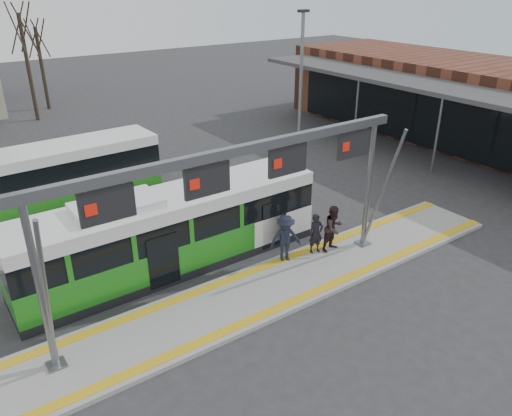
{
  "coord_description": "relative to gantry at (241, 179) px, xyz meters",
  "views": [
    {
      "loc": [
        -8.14,
        -11.58,
        9.91
      ],
      "look_at": [
        2.15,
        3.0,
        1.6
      ],
      "focal_mm": 35.0,
      "sensor_mm": 36.0,
      "label": 1
    }
  ],
  "objects": [
    {
      "name": "tactile_main",
      "position": [
        0.35,
        -0.25,
        -4.14
      ],
      "size": [
        22.0,
        2.65,
        0.02
      ],
      "color": "gold",
      "rests_on": "platform_main"
    },
    {
      "name": "tree_left",
      "position": [
        0.11,
        28.1,
        2.24
      ],
      "size": [
        1.4,
        1.4,
        8.63
      ],
      "color": "#382B21",
      "rests_on": "ground"
    },
    {
      "name": "passenger_b",
      "position": [
        4.54,
        0.43,
        -3.23
      ],
      "size": [
        0.97,
        0.79,
        1.85
      ],
      "primitive_type": "imported",
      "rotation": [
        0.0,
        0.0,
        0.11
      ],
      "color": "#2D1F1E",
      "rests_on": "platform_main"
    },
    {
      "name": "ground",
      "position": [
        0.35,
        -0.25,
        -4.3
      ],
      "size": [
        120.0,
        120.0,
        0.0
      ],
      "primitive_type": "plane",
      "color": "#2D2D30",
      "rests_on": "ground"
    },
    {
      "name": "station_building",
      "position": [
        22.17,
        3.74,
        -1.76
      ],
      "size": [
        11.5,
        32.0,
        5.0
      ],
      "color": "brown",
      "rests_on": "ground"
    },
    {
      "name": "lamp_east",
      "position": [
        7.12,
        5.75,
        0.25
      ],
      "size": [
        0.5,
        0.25,
        8.62
      ],
      "color": "slate",
      "rests_on": "ground"
    },
    {
      "name": "tree_mid",
      "position": [
        1.76,
        31.31,
        1.18
      ],
      "size": [
        1.4,
        1.4,
        7.22
      ],
      "color": "#382B21",
      "rests_on": "ground"
    },
    {
      "name": "gantry",
      "position": [
        0.0,
        0.0,
        0.0
      ],
      "size": [
        13.0,
        1.68,
        5.2
      ],
      "color": "slate",
      "rests_on": "platform_main"
    },
    {
      "name": "platform_main",
      "position": [
        0.35,
        -0.25,
        -4.22
      ],
      "size": [
        22.0,
        3.0,
        0.15
      ],
      "primitive_type": "cube",
      "color": "gray",
      "rests_on": "ground"
    },
    {
      "name": "passenger_a",
      "position": [
        3.86,
        0.67,
        -3.35
      ],
      "size": [
        0.65,
        0.5,
        1.59
      ],
      "primitive_type": "imported",
      "rotation": [
        0.0,
        0.0,
        -0.22
      ],
      "color": "black",
      "rests_on": "platform_main"
    },
    {
      "name": "passenger_c",
      "position": [
        2.5,
        0.85,
        -3.22
      ],
      "size": [
        1.36,
        1.05,
        1.85
      ],
      "primitive_type": "imported",
      "rotation": [
        0.0,
        0.0,
        -0.34
      ],
      "color": "#1A1F2F",
      "rests_on": "platform_main"
    },
    {
      "name": "platform_second",
      "position": [
        -3.65,
        7.75,
        -4.22
      ],
      "size": [
        20.0,
        3.0,
        0.15
      ],
      "primitive_type": "cube",
      "color": "gray",
      "rests_on": "ground"
    },
    {
      "name": "hero_bus",
      "position": [
        -1.02,
        3.14,
        -2.86
      ],
      "size": [
        11.48,
        2.55,
        3.15
      ],
      "rotation": [
        0.0,
        0.0,
        0.01
      ],
      "color": "black",
      "rests_on": "ground"
    },
    {
      "name": "bg_bus_green",
      "position": [
        -3.86,
        11.26,
        -2.89
      ],
      "size": [
        11.52,
        2.83,
        2.86
      ],
      "rotation": [
        0.0,
        0.0,
        0.04
      ],
      "color": "black",
      "rests_on": "ground"
    },
    {
      "name": "tactile_second",
      "position": [
        -3.65,
        8.9,
        -4.14
      ],
      "size": [
        20.0,
        0.35,
        0.02
      ],
      "color": "gold",
      "rests_on": "platform_second"
    }
  ]
}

